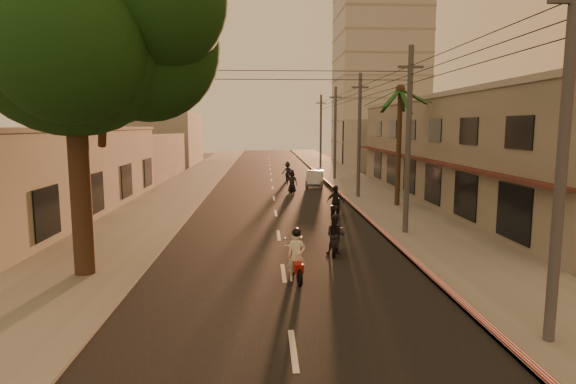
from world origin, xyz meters
The scene contains 20 objects.
ground centered at (0.00, 0.00, 0.00)m, with size 160.00×160.00×0.00m, color #383023.
road centered at (0.00, 20.00, 0.01)m, with size 10.00×140.00×0.02m, color black.
sidewalk_right centered at (7.50, 20.00, 0.06)m, with size 5.00×140.00×0.12m, color slate.
sidewalk_left centered at (-7.50, 20.00, 0.06)m, with size 5.00×140.00×0.12m, color slate.
curb_stripe centered at (5.10, 15.00, 0.10)m, with size 0.20×60.00×0.20m, color red.
shophouse_row centered at (13.95, 18.00, 3.65)m, with size 8.80×34.20×7.30m.
left_building centered at (-13.98, 14.00, 2.60)m, with size 8.20×24.20×5.20m.
distant_tower centered at (16.00, 56.00, 14.00)m, with size 12.10×12.10×28.00m.
broadleaf_tree centered at (-6.61, 2.14, 8.48)m, with size 9.60×8.70×12.10m.
palm_tree centered at (8.00, 16.00, 7.15)m, with size 5.00×5.00×8.20m.
utility_poles centered at (6.20, 20.00, 6.54)m, with size 1.20×48.26×9.00m.
filler_right centered at (14.00, 45.00, 3.00)m, with size 8.00×14.00×6.00m, color gray.
filler_left_near centered at (-14.00, 34.00, 2.20)m, with size 8.00×14.00×4.40m, color gray.
filler_left_far centered at (-14.00, 52.00, 3.50)m, with size 8.00×14.00×7.00m, color gray.
scooter_red centered at (0.40, 1.17, 0.81)m, with size 0.80×1.87×1.85m.
scooter_mid_a centered at (2.24, 4.48, 0.78)m, with size 1.06×1.71×1.71m.
scooter_mid_b centered at (3.45, 12.76, 0.85)m, with size 1.32×1.80×1.86m.
scooter_far_a centered at (1.50, 23.01, 0.83)m, with size 1.00×1.87×1.84m.
scooter_far_b centered at (1.57, 31.86, 0.84)m, with size 1.35×1.85×1.83m.
parked_car centered at (3.71, 26.93, 0.68)m, with size 1.99×4.31×1.37m, color #95989C.
Camera 1 is at (-0.65, -14.74, 5.27)m, focal length 30.00 mm.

